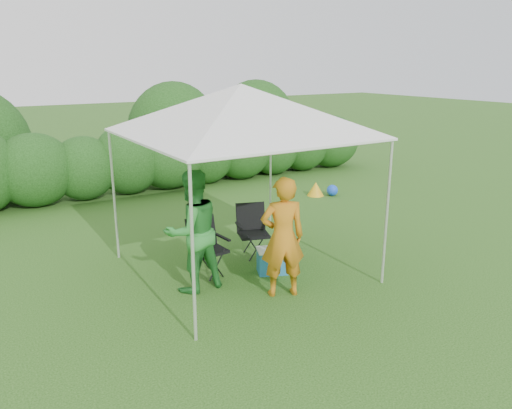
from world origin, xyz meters
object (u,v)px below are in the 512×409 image
woman (192,231)px  man (283,237)px  canopy (241,110)px  chair_left (206,243)px  chair_right (252,227)px  cooler (272,261)px

woman → man: bearing=135.7°
canopy → man: size_ratio=1.85×
man → chair_left: bearing=-44.2°
chair_left → chair_right: bearing=11.0°
canopy → chair_right: bearing=44.9°
canopy → chair_right: size_ratio=3.58×
chair_left → cooler: bearing=-35.9°
chair_left → woman: (-0.39, -0.41, 0.37)m
chair_left → cooler: chair_left is taller
chair_left → woman: woman is taller
canopy → cooler: 2.32m
chair_left → cooler: 1.05m
woman → cooler: woman is taller
man → chair_right: bearing=-85.4°
canopy → cooler: canopy is taller
man → canopy: bearing=-67.5°
woman → canopy: bearing=-170.4°
canopy → chair_right: 2.08m
canopy → man: canopy is taller
chair_left → man: 1.38m
woman → chair_left: bearing=-138.5°
chair_right → cooler: size_ratio=1.57×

